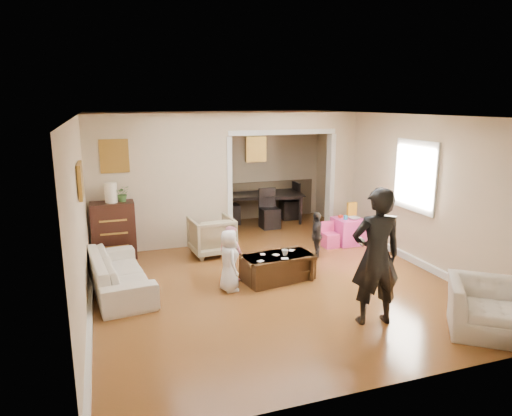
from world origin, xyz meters
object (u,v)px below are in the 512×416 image
object	(u,v)px
dining_table	(260,207)
coffee_cup	(285,253)
coffee_table	(278,267)
child_kneel_a	(229,260)
play_table	(348,231)
armchair_back	(212,236)
child_kneel_b	(231,252)
child_toddler	(317,235)
cyan_cup	(346,218)
armchair_front	(491,308)
table_lamp	(111,192)
dresser	(114,230)
sofa	(119,273)
adult_person	(376,257)

from	to	relation	value
dining_table	coffee_cup	bearing A→B (deg)	-91.62
coffee_table	coffee_cup	world-z (taller)	coffee_cup
coffee_cup	child_kneel_a	bearing A→B (deg)	-173.99
play_table	child_kneel_a	xyz separation A→B (m)	(-2.91, -1.52, 0.21)
coffee_cup	child_kneel_a	size ratio (longest dim) A/B	0.11
play_table	child_kneel_a	size ratio (longest dim) A/B	0.57
coffee_cup	armchair_back	bearing A→B (deg)	115.80
child_kneel_b	armchair_back	bearing A→B (deg)	-30.41
armchair_back	child_toddler	world-z (taller)	child_toddler
play_table	cyan_cup	world-z (taller)	cyan_cup
dining_table	armchair_front	bearing A→B (deg)	-69.98
child_kneel_a	child_toddler	bearing A→B (deg)	-65.22
armchair_back	cyan_cup	xyz separation A→B (m)	(2.67, -0.29, 0.20)
table_lamp	coffee_table	world-z (taller)	table_lamp
play_table	armchair_back	bearing A→B (deg)	174.95
table_lamp	coffee_table	xyz separation A→B (m)	(2.44, -1.95, -1.02)
coffee_table	armchair_back	bearing A→B (deg)	113.58
table_lamp	coffee_cup	size ratio (longest dim) A/B	3.51
armchair_front	coffee_table	bearing A→B (deg)	163.79
child_kneel_b	dresser	bearing A→B (deg)	15.96
armchair_back	coffee_table	xyz separation A→B (m)	(0.70, -1.61, -0.15)
armchair_back	child_kneel_a	xyz separation A→B (m)	(-0.15, -1.76, 0.12)
dresser	cyan_cup	xyz separation A→B (m)	(4.41, -0.64, 0.04)
sofa	coffee_table	bearing A→B (deg)	-105.21
armchair_front	child_kneel_a	world-z (taller)	child_kneel_a
play_table	coffee_table	bearing A→B (deg)	-146.44
armchair_front	dresser	xyz separation A→B (m)	(-4.31, 4.42, 0.20)
sofa	cyan_cup	bearing A→B (deg)	-84.32
coffee_cup	adult_person	size ratio (longest dim) A/B	0.06
dresser	play_table	xyz separation A→B (m)	(4.51, -0.59, -0.26)
cyan_cup	armchair_back	bearing A→B (deg)	173.69
cyan_cup	child_kneel_a	world-z (taller)	child_kneel_a
table_lamp	child_kneel_b	size ratio (longest dim) A/B	0.41
sofa	coffee_cup	world-z (taller)	sofa
adult_person	child_kneel_a	size ratio (longest dim) A/B	1.89
coffee_table	child_kneel_a	xyz separation A→B (m)	(-0.85, -0.15, 0.27)
armchair_back	table_lamp	world-z (taller)	table_lamp
dresser	coffee_table	bearing A→B (deg)	-38.64
sofa	armchair_back	bearing A→B (deg)	-60.82
play_table	child_kneel_a	world-z (taller)	child_kneel_a
play_table	child_toddler	distance (m)	1.20
armchair_front	play_table	distance (m)	3.84
coffee_cup	child_kneel_a	xyz separation A→B (m)	(-0.95, -0.10, 0.01)
table_lamp	child_kneel_a	distance (m)	2.74
armchair_front	child_kneel_b	world-z (taller)	child_kneel_b
adult_person	cyan_cup	bearing A→B (deg)	-105.08
armchair_front	adult_person	distance (m)	1.53
armchair_back	adult_person	size ratio (longest dim) A/B	0.44
armchair_back	play_table	bearing A→B (deg)	170.83
armchair_front	table_lamp	bearing A→B (deg)	170.97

